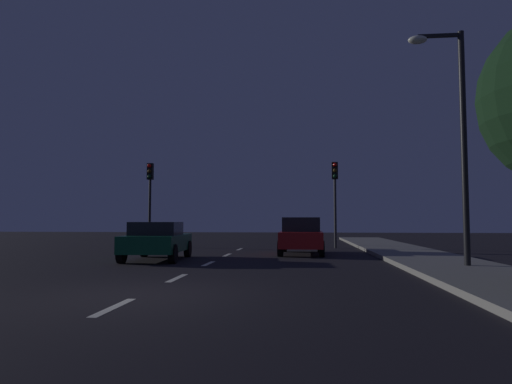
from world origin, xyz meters
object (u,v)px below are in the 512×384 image
object	(u,v)px
car_adjacent_lane	(157,240)
traffic_signal_left	(150,188)
street_lamp_right	(455,125)
traffic_signal_right	(335,187)
car_stopped_ahead	(301,236)

from	to	relation	value
car_adjacent_lane	traffic_signal_left	bearing A→B (deg)	111.04
traffic_signal_left	car_adjacent_lane	size ratio (longest dim) A/B	1.14
traffic_signal_left	street_lamp_right	xyz separation A→B (m)	(12.73, -10.36, 0.98)
street_lamp_right	traffic_signal_right	bearing A→B (deg)	104.65
car_stopped_ahead	street_lamp_right	distance (m)	8.13
traffic_signal_right	street_lamp_right	bearing A→B (deg)	-75.35
traffic_signal_right	car_adjacent_lane	world-z (taller)	traffic_signal_right
car_stopped_ahead	street_lamp_right	bearing A→B (deg)	-52.56
car_adjacent_lane	street_lamp_right	xyz separation A→B (m)	(9.71, -2.51, 3.49)
traffic_signal_left	traffic_signal_right	xyz separation A→B (m)	(10.02, -0.00, -0.04)
traffic_signal_left	car_stopped_ahead	distance (m)	9.71
car_stopped_ahead	car_adjacent_lane	world-z (taller)	car_stopped_ahead
traffic_signal_right	street_lamp_right	xyz separation A→B (m)	(2.71, -10.36, 1.02)
car_adjacent_lane	street_lamp_right	size ratio (longest dim) A/B	0.57
traffic_signal_left	street_lamp_right	size ratio (longest dim) A/B	0.65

